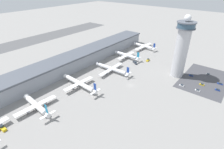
{
  "coord_description": "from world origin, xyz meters",
  "views": [
    {
      "loc": [
        -118.12,
        -72.58,
        87.21
      ],
      "look_at": [
        -4.31,
        18.74,
        6.91
      ],
      "focal_mm": 28.0,
      "sensor_mm": 36.0,
      "label": 1
    }
  ],
  "objects_px": {
    "service_truck_baggage": "(135,63)",
    "car_blue_compact": "(218,90)",
    "airplane_gate_foxtrot": "(144,46)",
    "car_navy_sedan": "(191,75)",
    "control_tower": "(182,48)",
    "airplane_gate_bravo": "(36,105)",
    "service_truck_catering": "(2,128)",
    "service_truck_fuel": "(148,60)",
    "car_grey_coupe": "(220,84)",
    "airplane_gate_delta": "(112,69)",
    "car_white_wagon": "(182,85)",
    "airplane_gate_echo": "(127,55)",
    "car_yellow_taxi": "(208,74)",
    "car_red_hatchback": "(202,84)",
    "airplane_gate_charlie": "(79,83)",
    "car_green_van": "(198,90)"
  },
  "relations": [
    {
      "from": "service_truck_baggage",
      "to": "car_blue_compact",
      "type": "relative_size",
      "value": 2.1
    },
    {
      "from": "airplane_gate_foxtrot",
      "to": "car_navy_sedan",
      "type": "relative_size",
      "value": 8.95
    },
    {
      "from": "control_tower",
      "to": "car_blue_compact",
      "type": "bearing_deg",
      "value": -96.32
    },
    {
      "from": "airplane_gate_bravo",
      "to": "car_blue_compact",
      "type": "xyz_separation_m",
      "value": [
        114.42,
        -101.24,
        -3.36
      ]
    },
    {
      "from": "service_truck_catering",
      "to": "service_truck_baggage",
      "type": "height_order",
      "value": "service_truck_catering"
    },
    {
      "from": "airplane_gate_bravo",
      "to": "airplane_gate_foxtrot",
      "type": "distance_m",
      "value": 165.74
    },
    {
      "from": "service_truck_fuel",
      "to": "car_navy_sedan",
      "type": "bearing_deg",
      "value": -95.82
    },
    {
      "from": "car_grey_coupe",
      "to": "car_navy_sedan",
      "type": "distance_m",
      "value": 26.35
    },
    {
      "from": "airplane_gate_delta",
      "to": "car_white_wagon",
      "type": "height_order",
      "value": "airplane_gate_delta"
    },
    {
      "from": "airplane_gate_bravo",
      "to": "airplane_gate_delta",
      "type": "xyz_separation_m",
      "value": [
        82.83,
        -5.94,
        -0.25
      ]
    },
    {
      "from": "airplane_gate_echo",
      "to": "car_white_wagon",
      "type": "bearing_deg",
      "value": -104.94
    },
    {
      "from": "service_truck_catering",
      "to": "car_yellow_taxi",
      "type": "relative_size",
      "value": 1.64
    },
    {
      "from": "airplane_gate_bravo",
      "to": "airplane_gate_delta",
      "type": "height_order",
      "value": "airplane_gate_bravo"
    },
    {
      "from": "service_truck_baggage",
      "to": "control_tower",
      "type": "bearing_deg",
      "value": -87.3
    },
    {
      "from": "airplane_gate_echo",
      "to": "car_red_hatchback",
      "type": "relative_size",
      "value": 8.17
    },
    {
      "from": "service_truck_catering",
      "to": "car_red_hatchback",
      "type": "relative_size",
      "value": 1.6
    },
    {
      "from": "airplane_gate_charlie",
      "to": "car_red_hatchback",
      "type": "xyz_separation_m",
      "value": [
        74.22,
        -85.85,
        -3.84
      ]
    },
    {
      "from": "airplane_gate_echo",
      "to": "service_truck_fuel",
      "type": "relative_size",
      "value": 5.73
    },
    {
      "from": "airplane_gate_charlie",
      "to": "service_truck_catering",
      "type": "distance_m",
      "value": 66.17
    },
    {
      "from": "airplane_gate_delta",
      "to": "car_green_van",
      "type": "xyz_separation_m",
      "value": [
        19.56,
        -81.66,
        -3.13
      ]
    },
    {
      "from": "airplane_gate_bravo",
      "to": "car_grey_coupe",
      "type": "bearing_deg",
      "value": -38.37
    },
    {
      "from": "car_green_van",
      "to": "service_truck_fuel",
      "type": "bearing_deg",
      "value": 65.4
    },
    {
      "from": "service_truck_catering",
      "to": "car_green_van",
      "type": "relative_size",
      "value": 1.56
    },
    {
      "from": "car_red_hatchback",
      "to": "car_navy_sedan",
      "type": "relative_size",
      "value": 1.0
    },
    {
      "from": "airplane_gate_echo",
      "to": "car_white_wagon",
      "type": "height_order",
      "value": "airplane_gate_echo"
    },
    {
      "from": "control_tower",
      "to": "airplane_gate_echo",
      "type": "relative_size",
      "value": 1.73
    },
    {
      "from": "control_tower",
      "to": "airplane_gate_bravo",
      "type": "height_order",
      "value": "control_tower"
    },
    {
      "from": "car_yellow_taxi",
      "to": "car_grey_coupe",
      "type": "relative_size",
      "value": 0.87
    },
    {
      "from": "airplane_gate_echo",
      "to": "service_truck_baggage",
      "type": "xyz_separation_m",
      "value": [
        -5.66,
        -16.04,
        -3.41
      ]
    },
    {
      "from": "car_blue_compact",
      "to": "control_tower",
      "type": "bearing_deg",
      "value": 83.68
    },
    {
      "from": "airplane_gate_foxtrot",
      "to": "car_yellow_taxi",
      "type": "relative_size",
      "value": 9.14
    },
    {
      "from": "control_tower",
      "to": "service_truck_fuel",
      "type": "distance_m",
      "value": 51.15
    },
    {
      "from": "service_truck_fuel",
      "to": "service_truck_baggage",
      "type": "xyz_separation_m",
      "value": [
        -15.87,
        8.28,
        -0.03
      ]
    },
    {
      "from": "airplane_gate_charlie",
      "to": "car_green_van",
      "type": "distance_m",
      "value": 105.37
    },
    {
      "from": "airplane_gate_bravo",
      "to": "car_white_wagon",
      "type": "height_order",
      "value": "airplane_gate_bravo"
    },
    {
      "from": "airplane_gate_foxtrot",
      "to": "car_grey_coupe",
      "type": "relative_size",
      "value": 7.96
    },
    {
      "from": "airplane_gate_echo",
      "to": "car_red_hatchback",
      "type": "xyz_separation_m",
      "value": [
        -6.98,
        -90.09,
        -3.73
      ]
    },
    {
      "from": "control_tower",
      "to": "airplane_gate_charlie",
      "type": "height_order",
      "value": "control_tower"
    },
    {
      "from": "car_yellow_taxi",
      "to": "airplane_gate_charlie",
      "type": "bearing_deg",
      "value": 139.37
    },
    {
      "from": "car_white_wagon",
      "to": "car_red_hatchback",
      "type": "bearing_deg",
      "value": -46.86
    },
    {
      "from": "service_truck_catering",
      "to": "service_truck_baggage",
      "type": "xyz_separation_m",
      "value": [
        141.61,
        -13.48,
        -0.19
      ]
    },
    {
      "from": "airplane_gate_charlie",
      "to": "car_white_wagon",
      "type": "bearing_deg",
      "value": -49.63
    },
    {
      "from": "service_truck_baggage",
      "to": "car_red_hatchback",
      "type": "relative_size",
      "value": 1.98
    },
    {
      "from": "airplane_gate_delta",
      "to": "car_yellow_taxi",
      "type": "distance_m",
      "value": 100.02
    },
    {
      "from": "service_truck_baggage",
      "to": "car_green_van",
      "type": "xyz_separation_m",
      "value": [
        -14.07,
        -73.7,
        -0.32
      ]
    },
    {
      "from": "car_navy_sedan",
      "to": "service_truck_catering",
      "type": "bearing_deg",
      "value": 154.02
    },
    {
      "from": "airplane_gate_foxtrot",
      "to": "service_truck_fuel",
      "type": "bearing_deg",
      "value": -143.66
    },
    {
      "from": "airplane_gate_delta",
      "to": "car_navy_sedan",
      "type": "xyz_separation_m",
      "value": [
        44.17,
        -68.62,
        -3.12
      ]
    },
    {
      "from": "airplane_gate_delta",
      "to": "control_tower",
      "type": "bearing_deg",
      "value": -57.46
    },
    {
      "from": "car_blue_compact",
      "to": "airplane_gate_delta",
      "type": "bearing_deg",
      "value": 108.34
    }
  ]
}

